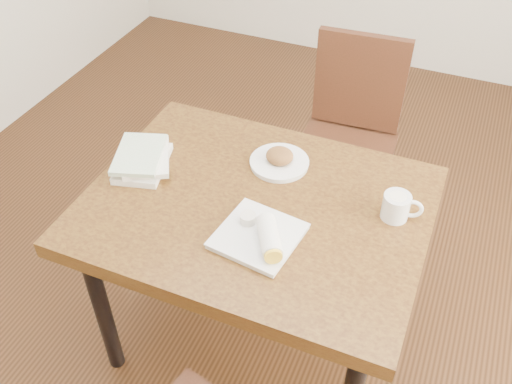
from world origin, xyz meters
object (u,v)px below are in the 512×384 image
at_px(coffee_mug, 397,206).
at_px(plate_burrito, 261,236).
at_px(table, 256,221).
at_px(plate_scone, 279,160).
at_px(book_stack, 143,159).
at_px(chair_far, 350,129).

xyz_separation_m(coffee_mug, plate_burrito, (-0.36, -0.27, -0.02)).
distance_m(table, plate_scone, 0.24).
height_order(table, plate_scone, plate_scone).
bearing_deg(book_stack, coffee_mug, 5.74).
distance_m(table, book_stack, 0.46).
bearing_deg(plate_scone, plate_burrito, -77.30).
bearing_deg(plate_burrito, chair_far, 88.03).
bearing_deg(table, chair_far, 81.90).
distance_m(coffee_mug, plate_burrito, 0.45).
height_order(table, book_stack, book_stack).
xyz_separation_m(chair_far, book_stack, (-0.56, -0.79, 0.23)).
xyz_separation_m(plate_scone, plate_burrito, (0.08, -0.38, 0.00)).
relative_size(coffee_mug, book_stack, 0.46).
bearing_deg(plate_burrito, coffee_mug, 37.07).
bearing_deg(coffee_mug, plate_burrito, -142.93).
relative_size(plate_burrito, book_stack, 0.95).
bearing_deg(plate_scone, table, -89.67).
xyz_separation_m(table, coffee_mug, (0.44, 0.12, 0.13)).
height_order(coffee_mug, plate_burrito, coffee_mug).
relative_size(plate_scone, plate_burrito, 0.78).
bearing_deg(plate_scone, chair_far, 78.87).
distance_m(coffee_mug, book_stack, 0.89).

